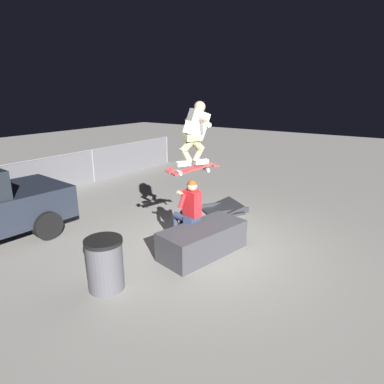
# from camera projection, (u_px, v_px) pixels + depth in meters

# --- Properties ---
(ground_plane) EXTENTS (40.00, 40.00, 0.00)m
(ground_plane) POSITION_uv_depth(u_px,v_px,m) (203.00, 246.00, 6.62)
(ground_plane) COLOR gray
(ledge_box_main) EXTENTS (1.84, 1.12, 0.55)m
(ledge_box_main) POSITION_uv_depth(u_px,v_px,m) (203.00, 240.00, 6.24)
(ledge_box_main) COLOR #38383D
(ledge_box_main) RESTS_ON ground
(person_sitting_on_ledge) EXTENTS (0.59, 0.78, 1.39)m
(person_sitting_on_ledge) POSITION_uv_depth(u_px,v_px,m) (188.00, 209.00, 6.42)
(person_sitting_on_ledge) COLOR #2D3856
(person_sitting_on_ledge) RESTS_ON ground
(skateboard) EXTENTS (0.99, 0.67, 0.15)m
(skateboard) POSITION_uv_depth(u_px,v_px,m) (192.00, 169.00, 5.97)
(skateboard) COLOR #B72D2D
(skater_airborne) EXTENTS (0.63, 0.81, 1.12)m
(skater_airborne) POSITION_uv_depth(u_px,v_px,m) (195.00, 131.00, 5.79)
(skater_airborne) COLOR white
(kicker_ramp) EXTENTS (1.26, 1.25, 0.31)m
(kicker_ramp) POSITION_uv_depth(u_px,v_px,m) (222.00, 210.00, 8.48)
(kicker_ramp) COLOR #28282D
(kicker_ramp) RESTS_ON ground
(trash_bin) EXTENTS (0.59, 0.59, 0.84)m
(trash_bin) POSITION_uv_depth(u_px,v_px,m) (105.00, 264.00, 5.08)
(trash_bin) COLOR #47474C
(trash_bin) RESTS_ON ground
(fence_back) EXTENTS (12.05, 0.05, 1.12)m
(fence_back) POSITION_uv_depth(u_px,v_px,m) (38.00, 176.00, 9.56)
(fence_back) COLOR slate
(fence_back) RESTS_ON ground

